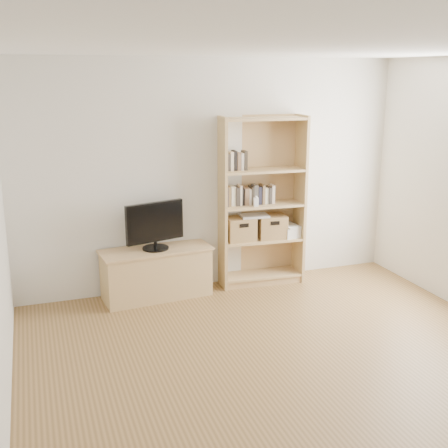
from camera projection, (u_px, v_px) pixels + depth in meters
name	position (u px, v px, depth m)	size (l,w,h in m)	color
floor	(311.00, 389.00, 4.46)	(4.50, 5.00, 0.01)	brown
back_wall	(212.00, 175.00, 6.40)	(4.50, 0.02, 2.60)	silver
ceiling	(327.00, 46.00, 3.78)	(4.50, 5.00, 0.01)	white
tv_stand	(156.00, 274.00, 6.23)	(1.17, 0.44, 0.54)	tan
bookshelf	(262.00, 202.00, 6.49)	(0.99, 0.35, 1.97)	tan
television	(155.00, 226.00, 6.09)	(0.67, 0.05, 0.53)	black
books_row_mid	(261.00, 194.00, 6.49)	(0.83, 0.16, 0.22)	#222233
books_row_upper	(244.00, 161.00, 6.33)	(0.36, 0.13, 0.19)	#222233
baby_monitor	(256.00, 202.00, 6.35)	(0.05, 0.03, 0.10)	white
basket_left	(240.00, 229.00, 6.50)	(0.33, 0.27, 0.27)	olive
basket_right	(271.00, 226.00, 6.60)	(0.33, 0.27, 0.27)	olive
laptop	(254.00, 216.00, 6.50)	(0.32, 0.22, 0.03)	silver
magazine_stack	(288.00, 231.00, 6.67)	(0.19, 0.27, 0.12)	beige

